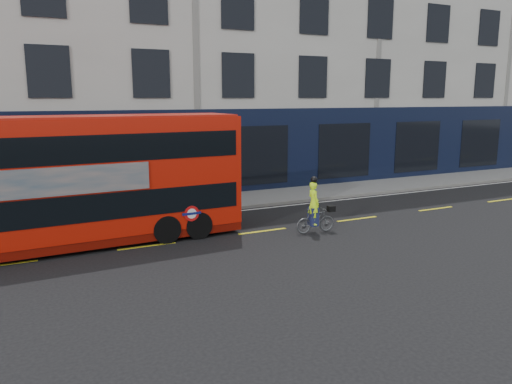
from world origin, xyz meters
TOP-DOWN VIEW (x-y plane):
  - ground at (0.00, 0.00)m, footprint 120.00×120.00m
  - pavement at (0.00, 6.50)m, footprint 60.00×3.00m
  - kerb at (0.00, 5.00)m, footprint 60.00×0.12m
  - building_terrace at (0.00, 12.94)m, footprint 50.00×10.07m
  - road_edge_line at (0.00, 4.70)m, footprint 58.00×0.10m
  - lane_dashes at (0.00, 1.50)m, footprint 58.00×0.12m
  - bus at (-5.67, 2.49)m, footprint 9.97×2.66m
  - cyclist at (1.49, 0.55)m, footprint 1.45×0.55m

SIDE VIEW (x-z plane):
  - ground at x=0.00m, z-range 0.00..0.00m
  - road_edge_line at x=0.00m, z-range 0.00..0.01m
  - lane_dashes at x=0.00m, z-range 0.00..0.01m
  - pavement at x=0.00m, z-range 0.00..0.12m
  - kerb at x=0.00m, z-range 0.00..0.13m
  - cyclist at x=1.49m, z-range -0.32..1.63m
  - bus at x=-5.67m, z-range 0.05..4.03m
  - building_terrace at x=0.00m, z-range -0.01..14.99m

